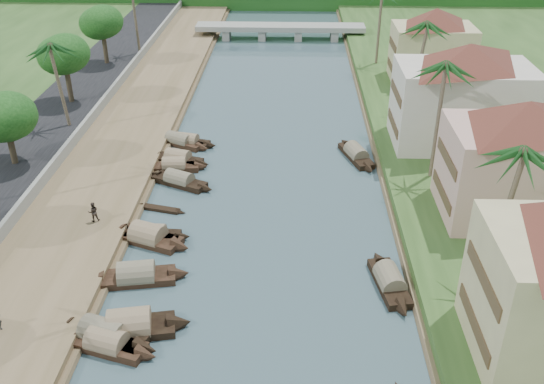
{
  "coord_description": "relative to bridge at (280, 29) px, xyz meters",
  "views": [
    {
      "loc": [
        2.21,
        -29.33,
        26.82
      ],
      "look_at": [
        0.63,
        15.39,
        2.0
      ],
      "focal_mm": 40.0,
      "sensor_mm": 36.0,
      "label": 1
    }
  ],
  "objects": [
    {
      "name": "ground",
      "position": [
        -0.0,
        -72.0,
        -1.72
      ],
      "size": [
        220.0,
        220.0,
        0.0
      ],
      "primitive_type": "plane",
      "color": "#3B5359",
      "rests_on": "ground"
    },
    {
      "name": "left_bank",
      "position": [
        -16.0,
        -52.0,
        -1.32
      ],
      "size": [
        10.0,
        180.0,
        0.8
      ],
      "primitive_type": "cube",
      "color": "brown",
      "rests_on": "ground"
    },
    {
      "name": "right_bank",
      "position": [
        19.0,
        -52.0,
        -1.12
      ],
      "size": [
        16.0,
        180.0,
        1.2
      ],
      "primitive_type": "cube",
      "color": "#29441B",
      "rests_on": "ground"
    },
    {
      "name": "road",
      "position": [
        -24.5,
        -52.0,
        -1.02
      ],
      "size": [
        8.0,
        180.0,
        1.4
      ],
      "primitive_type": "cube",
      "color": "black",
      "rests_on": "ground"
    },
    {
      "name": "retaining_wall",
      "position": [
        -20.2,
        -52.0,
        -0.37
      ],
      "size": [
        0.4,
        180.0,
        1.1
      ],
      "primitive_type": "cube",
      "color": "gray",
      "rests_on": "left_bank"
    },
    {
      "name": "bridge",
      "position": [
        0.0,
        0.0,
        0.0
      ],
      "size": [
        28.0,
        4.0,
        2.4
      ],
      "color": "gray",
      "rests_on": "ground"
    },
    {
      "name": "building_mid",
      "position": [
        19.99,
        -58.0,
        4.41
      ],
      "size": [
        14.11,
        14.11,
        9.7
      ],
      "color": "tan",
      "rests_on": "right_bank"
    },
    {
      "name": "building_far",
      "position": [
        18.99,
        -44.0,
        4.66
      ],
      "size": [
        15.59,
        15.59,
        10.2
      ],
      "color": "beige",
      "rests_on": "right_bank"
    },
    {
      "name": "building_distant",
      "position": [
        19.99,
        -24.0,
        4.16
      ],
      "size": [
        12.62,
        12.62,
        9.2
      ],
      "color": "#CEC38A",
      "rests_on": "right_bank"
    },
    {
      "name": "sampan_3",
      "position": [
        -9.47,
        -72.7,
        -1.31
      ],
      "size": [
        8.07,
        4.22,
        2.16
      ],
      "rotation": [
        0.0,
        0.0,
        -0.34
      ],
      "color": "black",
      "rests_on": "ground"
    },
    {
      "name": "sampan_4",
      "position": [
        -9.0,
        -73.52,
        -1.31
      ],
      "size": [
        7.14,
        3.44,
        2.02
      ],
      "rotation": [
        0.0,
        0.0,
        -0.29
      ],
      "color": "black",
      "rests_on": "ground"
    },
    {
      "name": "sampan_5",
      "position": [
        -7.95,
        -71.94,
        -1.3
      ],
      "size": [
        8.28,
        3.46,
        2.53
      ],
      "rotation": [
        0.0,
        0.0,
        0.19
      ],
      "color": "black",
      "rests_on": "ground"
    },
    {
      "name": "sampan_6",
      "position": [
        -8.76,
        -66.59,
        -1.3
      ],
      "size": [
        7.93,
        3.05,
        2.3
      ],
      "rotation": [
        0.0,
        0.0,
        0.17
      ],
      "color": "black",
      "rests_on": "ground"
    },
    {
      "name": "sampan_7",
      "position": [
        -8.81,
        -61.03,
        -1.32
      ],
      "size": [
        6.35,
        1.64,
        1.75
      ],
      "rotation": [
        0.0,
        0.0,
        -0.05
      ],
      "color": "black",
      "rests_on": "ground"
    },
    {
      "name": "sampan_8",
      "position": [
        -9.02,
        -61.49,
        -1.3
      ],
      "size": [
        7.77,
        4.53,
        2.35
      ],
      "rotation": [
        0.0,
        0.0,
        -0.38
      ],
      "color": "black",
      "rests_on": "ground"
    },
    {
      "name": "sampan_9",
      "position": [
        -8.18,
        -51.87,
        -1.31
      ],
      "size": [
        7.37,
        4.56,
        1.94
      ],
      "rotation": [
        0.0,
        0.0,
        -0.45
      ],
      "color": "black",
      "rests_on": "ground"
    },
    {
      "name": "sampan_10",
      "position": [
        -9.18,
        -48.9,
        -1.32
      ],
      "size": [
        6.72,
        1.91,
        1.88
      ],
      "rotation": [
        0.0,
        0.0,
        0.08
      ],
      "color": "black",
      "rests_on": "ground"
    },
    {
      "name": "sampan_11",
      "position": [
        -9.09,
        -47.31,
        -1.31
      ],
      "size": [
        7.07,
        3.54,
        2.02
      ],
      "rotation": [
        0.0,
        0.0,
        -0.31
      ],
      "color": "black",
      "rests_on": "ground"
    },
    {
      "name": "sampan_12",
      "position": [
        -9.74,
        -43.01,
        -1.32
      ],
      "size": [
        7.54,
        4.75,
        1.89
      ],
      "rotation": [
        0.0,
        0.0,
        -0.47
      ],
      "color": "black",
      "rests_on": "ground"
    },
    {
      "name": "sampan_13",
      "position": [
        -8.83,
        -43.07,
        -1.32
      ],
      "size": [
        6.74,
        2.89,
        1.86
      ],
      "rotation": [
        0.0,
        0.0,
        -0.24
      ],
      "color": "black",
      "rests_on": "ground"
    },
    {
      "name": "sampan_15",
      "position": [
        9.34,
        -66.57,
        -1.31
      ],
      "size": [
        2.84,
        7.78,
        2.07
      ],
      "rotation": [
        0.0,
        0.0,
        1.74
      ],
      "color": "black",
      "rests_on": "ground"
    },
    {
      "name": "sampan_16",
      "position": [
        8.78,
        -45.61,
        -1.31
      ],
      "size": [
        3.96,
        8.13,
        2.0
      ],
      "rotation": [
        0.0,
        0.0,
        1.89
      ],
      "color": "black",
      "rests_on": "ground"
    },
    {
      "name": "canoe_2",
      "position": [
        -9.12,
        -56.57,
        -1.62
      ],
      "size": [
        4.97,
        1.92,
        0.72
      ],
      "rotation": [
        0.0,
        0.0,
        -0.25
      ],
      "color": "black",
      "rests_on": "ground"
    },
    {
      "name": "palm_1",
      "position": [
        16.0,
        -66.95,
        9.04
      ],
      "size": [
        3.2,
        3.2,
        11.34
      ],
      "color": "#705F4A",
      "rests_on": "ground"
    },
    {
      "name": "palm_2",
      "position": [
        15.0,
        -51.51,
        9.69
      ],
      "size": [
        3.2,
        3.2,
        12.02
      ],
      "color": "#705F4A",
      "rests_on": "ground"
    },
    {
      "name": "palm_3",
      "position": [
        16.0,
        -34.9,
        9.12
      ],
      "size": [
        3.2,
        3.2,
        11.42
      ],
      "color": "#705F4A",
      "rests_on": "ground"
    },
    {
      "name": "palm_6",
      "position": [
        -22.0,
        -41.36,
        8.22
      ],
      "size": [
        3.2,
        3.2,
        10.29
      ],
      "color": "#705F4A",
      "rests_on": "ground"
    },
    {
      "name": "tree_3",
      "position": [
        -24.0,
        -50.63,
        4.26
      ],
      "size": [
        5.41,
        5.41,
        6.87
      ],
      "color": "#4D3E2C",
      "rests_on": "ground"
    },
    {
      "name": "tree_4",
      "position": [
        -24.0,
        -34.09,
        5.26
      ],
      "size": [
        5.4,
        5.4,
        7.88
      ],
      "color": "#4D3E2C",
      "rests_on": "ground"
    },
    {
      "name": "tree_5",
      "position": [
        -24.0,
        -18.77,
        5.25
      ],
      "size": [
        5.31,
        5.31,
        7.84
      ],
      "color": "#4D3E2C",
      "rests_on": "ground"
    },
    {
      "name": "tree_6",
      "position": [
        24.0,
        -42.65,
        4.92
      ],
      "size": [
        4.15,
        4.15,
        7.27
      ],
      "color": "#4D3E2C",
      "rests_on": "ground"
    },
    {
      "name": "person_far",
      "position": [
        -13.76,
        -59.81,
        -0.07
      ],
      "size": [
        1.02,
        0.93,
        1.7
      ],
      "primitive_type": "imported",
      "rotation": [
        0.0,
        0.0,
        3.57
      ],
      "color": "#342A24",
      "rests_on": "left_bank"
    }
  ]
}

